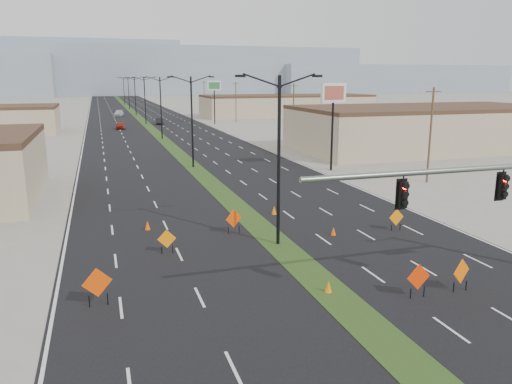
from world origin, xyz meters
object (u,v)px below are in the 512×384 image
object	(u,v)px
cone_1	(334,231)
cone_0	(328,287)
cone_3	(147,225)
streetlight_4	(135,95)
car_mid	(160,121)
construction_sign_5	(396,218)
construction_sign_4	(461,273)
streetlight_0	(279,156)
construction_sign_1	(167,240)
streetlight_5	(129,92)
construction_sign_2	(234,219)
construction_sign_0	(97,284)
streetlight_6	(124,90)
cone_2	(274,210)
pole_sign_east_near	(333,100)
construction_sign_3	(418,278)
streetlight_1	(192,119)
streetlight_3	(145,99)
pole_sign_east_far	(214,89)
streetlight_2	(161,106)
car_left	(120,126)
car_far	(119,113)

from	to	relation	value
cone_1	cone_0	bearing A→B (deg)	-117.62
cone_3	streetlight_4	bearing A→B (deg)	86.11
car_mid	cone_0	bearing A→B (deg)	-84.20
construction_sign_5	cone_3	xyz separation A→B (m)	(-15.60, 5.11, -0.55)
car_mid	construction_sign_4	xyz separation A→B (m)	(3.04, -91.91, 0.29)
streetlight_0	construction_sign_1	world-z (taller)	streetlight_0
streetlight_5	construction_sign_2	size ratio (longest dim) A/B	6.12
construction_sign_0	construction_sign_1	xyz separation A→B (m)	(3.80, 5.88, -0.22)
streetlight_0	streetlight_6	bearing A→B (deg)	90.00
streetlight_5	construction_sign_1	world-z (taller)	streetlight_5
cone_2	pole_sign_east_near	bearing A→B (deg)	51.73
streetlight_6	construction_sign_3	distance (m)	177.09
construction_sign_4	pole_sign_east_near	xyz separation A→B (m)	(8.13, 30.62, 6.65)
cone_0	cone_3	world-z (taller)	cone_3
construction_sign_2	cone_3	size ratio (longest dim) A/B	2.61
streetlight_1	streetlight_3	world-z (taller)	same
construction_sign_3	cone_0	bearing A→B (deg)	152.22
pole_sign_east_near	cone_1	bearing A→B (deg)	-125.48
streetlight_3	streetlight_5	world-z (taller)	same
cone_0	construction_sign_4	bearing A→B (deg)	-15.85
construction_sign_1	car_mid	bearing A→B (deg)	83.38
streetlight_0	car_mid	world-z (taller)	streetlight_0
construction_sign_4	pole_sign_east_near	bearing A→B (deg)	56.68
pole_sign_east_far	construction_sign_1	bearing A→B (deg)	-105.05
streetlight_2	pole_sign_east_near	distance (m)	37.19
car_left	car_far	world-z (taller)	car_far
streetlight_0	streetlight_4	size ratio (longest dim) A/B	1.00
car_left	cone_2	size ratio (longest dim) A/B	6.28
construction_sign_2	pole_sign_east_near	xyz separation A→B (m)	(16.00, 18.75, 6.63)
streetlight_5	construction_sign_5	world-z (taller)	streetlight_5
construction_sign_3	cone_2	xyz separation A→B (m)	(-1.48, 15.46, -0.64)
streetlight_1	construction_sign_3	world-z (taller)	streetlight_1
construction_sign_0	cone_0	xyz separation A→B (m)	(10.29, -1.79, -0.75)
streetlight_2	streetlight_5	bearing A→B (deg)	90.00
construction_sign_3	cone_2	distance (m)	15.54
construction_sign_0	construction_sign_2	distance (m)	11.87
cone_1	pole_sign_east_far	world-z (taller)	pole_sign_east_far
streetlight_2	cone_3	bearing A→B (deg)	-98.14
streetlight_4	cone_1	size ratio (longest dim) A/B	18.03
car_left	car_far	bearing A→B (deg)	88.62
cone_0	pole_sign_east_near	size ratio (longest dim) A/B	0.07
streetlight_4	cone_2	xyz separation A→B (m)	(2.04, -105.54, -5.10)
streetlight_4	streetlight_5	xyz separation A→B (m)	(0.00, 28.00, 0.00)
streetlight_4	construction_sign_3	size ratio (longest dim) A/B	6.13
car_left	construction_sign_0	size ratio (longest dim) A/B	2.27
streetlight_4	construction_sign_5	xyz separation A→B (m)	(8.35, -111.75, -4.55)
construction_sign_0	construction_sign_1	size ratio (longest dim) A/B	1.25
construction_sign_2	construction_sign_5	bearing A→B (deg)	-36.66
construction_sign_3	cone_0	distance (m)	4.09
streetlight_5	pole_sign_east_near	bearing A→B (deg)	-83.26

